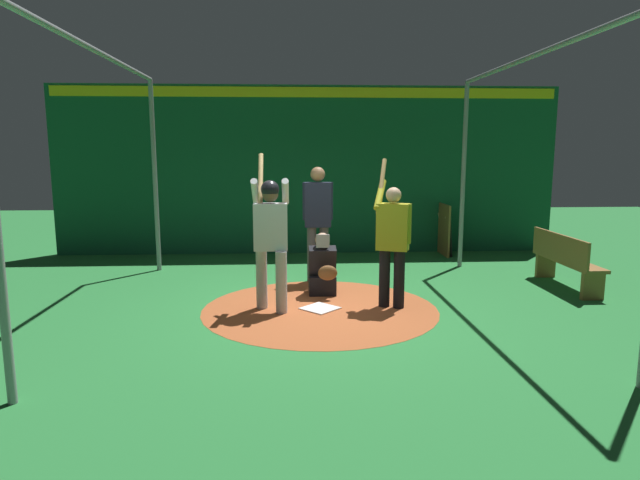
{
  "coord_description": "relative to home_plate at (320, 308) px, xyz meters",
  "views": [
    {
      "loc": [
        7.07,
        -0.41,
        2.1
      ],
      "look_at": [
        0.0,
        0.0,
        0.95
      ],
      "focal_mm": 30.31,
      "sensor_mm": 36.0,
      "label": 1
    }
  ],
  "objects": [
    {
      "name": "catcher",
      "position": [
        -0.77,
        0.08,
        0.35
      ],
      "size": [
        0.58,
        0.4,
        0.93
      ],
      "color": "black",
      "rests_on": "ground"
    },
    {
      "name": "home_plate",
      "position": [
        0.0,
        0.0,
        0.0
      ],
      "size": [
        0.59,
        0.59,
        0.01
      ],
      "primitive_type": "cube",
      "rotation": [
        0.0,
        0.0,
        0.79
      ],
      "color": "white",
      "rests_on": "dirt_circle"
    },
    {
      "name": "visitor",
      "position": [
        -0.05,
        0.98,
        0.94
      ],
      "size": [
        0.64,
        0.51,
        2.02
      ],
      "rotation": [
        0.0,
        0.0,
        -0.36
      ],
      "color": "black",
      "rests_on": "ground"
    },
    {
      "name": "dirt_circle",
      "position": [
        0.0,
        0.0,
        -0.01
      ],
      "size": [
        3.19,
        3.19,
        0.01
      ],
      "primitive_type": "cylinder",
      "color": "#AD562D",
      "rests_on": "ground"
    },
    {
      "name": "umpire",
      "position": [
        -1.61,
        0.06,
        1.05
      ],
      "size": [
        0.23,
        0.49,
        1.87
      ],
      "color": "#4C4C51",
      "rests_on": "ground"
    },
    {
      "name": "batter",
      "position": [
        0.02,
        -0.66,
        1.05
      ],
      "size": [
        0.68,
        0.49,
        2.09
      ],
      "color": "#B3B3B7",
      "rests_on": "ground"
    },
    {
      "name": "cage_frame",
      "position": [
        0.0,
        0.0,
        2.28
      ],
      "size": [
        5.34,
        5.6,
        3.37
      ],
      "color": "gray",
      "rests_on": "ground"
    },
    {
      "name": "bench",
      "position": [
        -0.97,
        3.89,
        0.43
      ],
      "size": [
        1.69,
        0.36,
        0.85
      ],
      "color": "olive",
      "rests_on": "ground"
    },
    {
      "name": "ground_plane",
      "position": [
        0.0,
        0.0,
        -0.01
      ],
      "size": [
        26.4,
        26.4,
        0.0
      ],
      "primitive_type": "plane",
      "color": "#287A38"
    },
    {
      "name": "bat_rack",
      "position": [
        -4.01,
        2.8,
        0.48
      ],
      "size": [
        1.18,
        0.2,
        1.05
      ],
      "color": "olive",
      "rests_on": "ground"
    },
    {
      "name": "back_wall",
      "position": [
        -4.26,
        0.0,
        1.73
      ],
      "size": [
        0.22,
        10.4,
        3.45
      ],
      "color": "#145133",
      "rests_on": "ground"
    }
  ]
}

